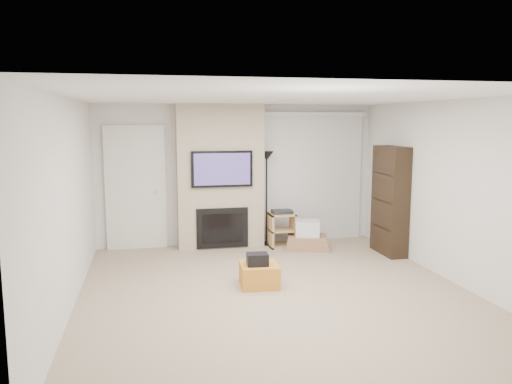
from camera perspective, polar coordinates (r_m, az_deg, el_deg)
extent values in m
cube|color=tan|center=(6.64, 2.24, -11.33)|extent=(5.00, 5.50, 0.00)
cube|color=white|center=(6.27, 2.36, 10.77)|extent=(5.00, 5.50, 0.00)
cube|color=silver|center=(9.00, -2.09, 1.99)|extent=(5.00, 0.00, 2.50)
cube|color=silver|center=(3.79, 12.85, -6.78)|extent=(5.00, 0.00, 2.50)
cube|color=silver|center=(6.20, -20.67, -1.31)|extent=(0.00, 5.50, 2.50)
cube|color=silver|center=(7.36, 21.49, 0.06)|extent=(0.00, 5.50, 2.50)
cube|color=silver|center=(7.14, 3.88, 10.41)|extent=(0.35, 0.18, 0.01)
cube|color=orange|center=(6.82, 0.37, -9.46)|extent=(0.53, 0.53, 0.30)
cube|color=black|center=(6.71, 0.17, -7.70)|extent=(0.30, 0.24, 0.16)
cube|color=tan|center=(8.75, -4.12, 1.80)|extent=(1.50, 0.40, 2.50)
cube|color=black|center=(8.51, -3.91, 2.64)|extent=(1.05, 0.06, 0.62)
cube|color=#312752|center=(8.47, -3.87, 2.62)|extent=(0.96, 0.00, 0.54)
cube|color=black|center=(8.68, -3.86, -4.13)|extent=(0.90, 0.04, 0.70)
cube|color=black|center=(8.67, -3.84, -4.16)|extent=(0.70, 0.02, 0.50)
cube|color=silver|center=(8.85, -13.59, 0.49)|extent=(1.02, 0.08, 2.14)
cube|color=#B1A690|center=(8.86, -13.58, 0.21)|extent=(0.90, 0.05, 2.05)
cylinder|color=silver|center=(8.81, -11.37, 0.07)|extent=(0.07, 0.06, 0.07)
cube|color=silver|center=(9.24, 6.62, 8.81)|extent=(1.98, 0.10, 0.08)
cube|color=silver|center=(9.31, 6.48, 1.50)|extent=(1.90, 0.03, 2.29)
cylinder|color=black|center=(9.07, 1.19, -5.89)|extent=(0.25, 0.25, 0.03)
cylinder|color=black|center=(8.91, 1.21, -0.98)|extent=(0.03, 0.03, 1.57)
cone|color=black|center=(8.82, 1.22, 4.16)|extent=(0.25, 0.25, 0.16)
cube|color=tan|center=(8.79, 1.69, -4.43)|extent=(0.04, 0.38, 0.60)
cube|color=tan|center=(8.90, 4.26, -4.30)|extent=(0.04, 0.38, 0.60)
cube|color=tan|center=(8.91, 2.97, -6.15)|extent=(0.45, 0.38, 0.03)
cube|color=tan|center=(8.84, 2.98, -4.36)|extent=(0.45, 0.38, 0.03)
cube|color=tan|center=(8.78, 2.99, -2.55)|extent=(0.45, 0.38, 0.03)
cube|color=black|center=(8.78, 3.00, -2.26)|extent=(0.35, 0.25, 0.06)
cube|color=#9C7253|center=(8.82, 5.87, -6.16)|extent=(0.87, 0.75, 0.08)
cube|color=#9C7253|center=(8.80, 5.87, -5.67)|extent=(0.82, 0.70, 0.07)
cube|color=#9C7253|center=(8.79, 5.88, -5.22)|extent=(0.78, 0.66, 0.07)
cube|color=silver|center=(8.75, 5.90, -4.12)|extent=(0.49, 0.46, 0.27)
cube|color=black|center=(8.58, 15.07, -0.94)|extent=(0.30, 0.80, 1.80)
cube|color=black|center=(8.65, 14.84, -3.89)|extent=(0.26, 0.72, 0.02)
cube|color=black|center=(8.57, 14.95, -0.94)|extent=(0.26, 0.72, 0.02)
cube|color=black|center=(8.52, 15.06, 2.05)|extent=(0.26, 0.72, 0.02)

